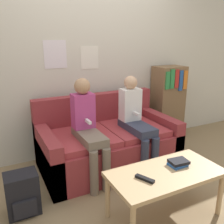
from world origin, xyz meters
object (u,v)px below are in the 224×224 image
Objects in this scene: backpack at (23,194)px; coffee_table at (166,177)px; bookshelf at (168,103)px; tv_remote at (145,179)px; person_left at (88,126)px; person_right at (136,119)px; couch at (107,143)px.

coffee_table is at bearing -28.38° from backpack.
bookshelf is 2.47m from backpack.
bookshelf is (1.40, 1.46, 0.12)m from tv_remote.
coffee_table is at bearing -67.57° from person_left.
person_right is at bearing 36.96° from tv_remote.
bookshelf reaches higher than backpack.
couch is 0.49m from person_right.
bookshelf is at bearing 15.66° from couch.
couch is at bearing 54.91° from tv_remote.
bookshelf is 2.87× the size of backpack.
person_right is at bearing -36.41° from couch.
couch is at bearing 24.05° from backpack.
backpack is (-0.89, 0.63, -0.26)m from tv_remote.
backpack is at bearing -159.75° from person_left.
couch reaches higher than tv_remote.
coffee_table is 0.95m from person_right.
bookshelf reaches higher than person_left.
couch is 1.44× the size of person_left.
coffee_table is 1.86m from bookshelf.
tv_remote is at bearing -81.88° from person_left.
backpack is (-1.09, -0.49, -0.09)m from couch.
person_left is 0.93m from backpack.
person_left is at bearing 20.25° from backpack.
person_left reaches higher than couch.
bookshelf is at bearing 30.81° from person_right.
backpack is at bearing -155.95° from couch.
bookshelf is (1.17, 1.44, 0.18)m from coffee_table.
coffee_table reaches higher than backpack.
person_left is 0.94m from tv_remote.
tv_remote is at bearing -117.93° from person_right.
person_left is at bearing -147.95° from couch.
tv_remote reaches higher than backpack.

